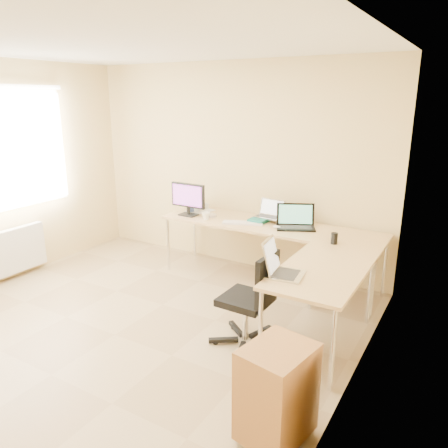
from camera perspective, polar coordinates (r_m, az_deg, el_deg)
The scene contains 24 objects.
floor at distance 4.37m, azimuth -14.12°, elevation -13.92°, with size 4.50×4.50×0.00m, color tan.
ceiling at distance 3.82m, azimuth -17.02°, elevation 22.22°, with size 4.50×4.50×0.00m, color white.
wall_back at distance 5.65m, azimuth 1.16°, elevation 7.54°, with size 4.50×4.50×0.00m, color #E0BE79.
wall_right at distance 2.83m, azimuth 15.86°, elevation -2.14°, with size 4.50×4.50×0.00m, color #E0BE79.
desk_main at distance 5.22m, azimuth 5.88°, elevation -3.92°, with size 2.65×0.70×0.73m, color tan.
desk_return at distance 4.04m, azimuth 12.53°, elevation -10.54°, with size 0.70×1.30×0.73m, color tan.
monitor at distance 5.44m, azimuth -4.73°, elevation 3.24°, with size 0.48×0.15×0.41m, color black.
book_stack at distance 5.21m, azimuth 4.66°, elevation 0.54°, with size 0.19×0.26×0.04m, color #146759.
laptop_center at distance 5.21m, azimuth 5.91°, elevation 1.97°, with size 0.33×0.25×0.21m, color #B6B6B9.
laptop_black at distance 4.96m, azimuth 9.44°, elevation 0.93°, with size 0.43×0.32×0.27m, color black.
keyboard at distance 5.11m, azimuth 2.48°, elevation 0.14°, with size 0.47×0.13×0.02m, color silver.
mouse at distance 4.97m, azimuth 6.94°, elevation -0.38°, with size 0.09×0.06×0.03m, color silver.
mug at distance 5.27m, azimuth -2.39°, elevation 1.07°, with size 0.10×0.10×0.09m, color white.
cd_stack at distance 5.42m, azimuth -1.61°, elevation 1.16°, with size 0.13×0.13×0.03m, color #B7B4CC.
water_bottle at distance 5.62m, azimuth -4.40°, elevation 3.08°, with size 0.09×0.09×0.30m, color #4962AE.
papers at distance 5.69m, azimuth -3.15°, elevation 1.74°, with size 0.24×0.34×0.01m, color silver.
white_box at distance 5.78m, azimuth -3.38°, elevation 2.35°, with size 0.23×0.16×0.08m, color silver.
desk_fan at distance 5.78m, azimuth -3.31°, elevation 3.19°, with size 0.19×0.19×0.25m, color silver.
black_cup at distance 4.54m, azimuth 14.27°, elevation -1.84°, with size 0.07×0.07×0.12m, color black.
laptop_return at distance 3.65m, azimuth 7.99°, elevation -4.93°, with size 0.29×0.37×0.25m, color silver.
office_chair at distance 3.89m, azimuth 2.87°, elevation -9.01°, with size 0.54×0.54×0.90m, color black.
cabinet at distance 2.99m, azimuth 6.94°, elevation -21.01°, with size 0.37×0.46×0.63m, color brown.
radiator at distance 5.93m, azimuth -25.77°, elevation -3.15°, with size 0.09×0.80×0.55m, color white.
window at distance 5.70m, azimuth -27.38°, elevation 8.35°, with size 0.10×1.80×1.40m, color white.
Camera 1 is at (2.75, -2.61, 2.17)m, focal length 34.83 mm.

